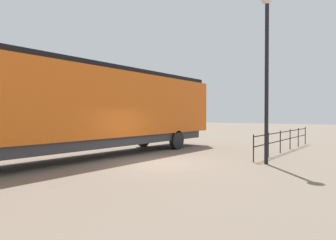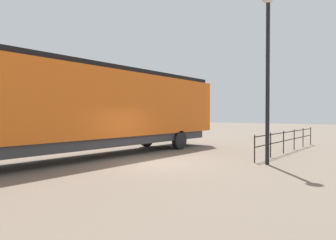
# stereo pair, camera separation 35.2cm
# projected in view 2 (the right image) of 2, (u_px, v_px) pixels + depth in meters

# --- Properties ---
(ground_plane) EXTENTS (120.00, 120.00, 0.00)m
(ground_plane) POSITION_uv_depth(u_px,v_px,m) (161.00, 163.00, 13.01)
(ground_plane) COLOR #756656
(locomotive) EXTENTS (2.91, 18.49, 4.38)m
(locomotive) POSITION_uv_depth(u_px,v_px,m) (92.00, 106.00, 14.58)
(locomotive) COLOR orange
(locomotive) RESTS_ON ground_plane
(lamp_post) EXTENTS (0.49, 0.49, 7.08)m
(lamp_post) POSITION_uv_depth(u_px,v_px,m) (268.00, 48.00, 12.45)
(lamp_post) COLOR black
(lamp_post) RESTS_ON ground_plane
(platform_fence) EXTENTS (0.05, 9.93, 1.20)m
(platform_fence) POSITION_uv_depth(u_px,v_px,m) (289.00, 138.00, 16.90)
(platform_fence) COLOR black
(platform_fence) RESTS_ON ground_plane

